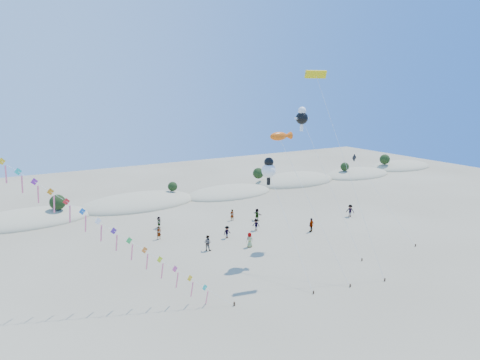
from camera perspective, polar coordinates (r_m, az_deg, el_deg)
The scene contains 8 objects.
dune_ridge at distance 67.26m, azimuth -13.38°, elevation -3.20°, with size 145.30×11.49×5.57m.
kite_train at distance 37.00m, azimuth -28.79°, elevation 0.75°, with size 28.17×17.56×22.33m.
fish_kite at distance 42.86m, azimuth 5.85°, elevation 6.17°, with size 2.63×10.41×13.75m.
cartoon_kite_low at distance 42.24m, azimuth 4.11°, elevation 1.58°, with size 1.75×9.75×11.17m.
cartoon_kite_high at distance 48.00m, azimuth 8.81°, elevation 8.84°, with size 2.71×9.80×16.18m.
parafoil_kite at distance 40.86m, azimuth 10.90°, elevation 14.00°, with size 4.63×7.78×19.93m.
dark_kite at distance 55.26m, azimuth 17.75°, elevation 0.32°, with size 1.03×10.87×9.64m.
beachgoers at distance 52.94m, azimuth 1.74°, elevation -6.30°, with size 28.16×12.81×1.85m.
Camera 1 is at (-16.83, -17.21, 17.90)m, focal length 30.00 mm.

